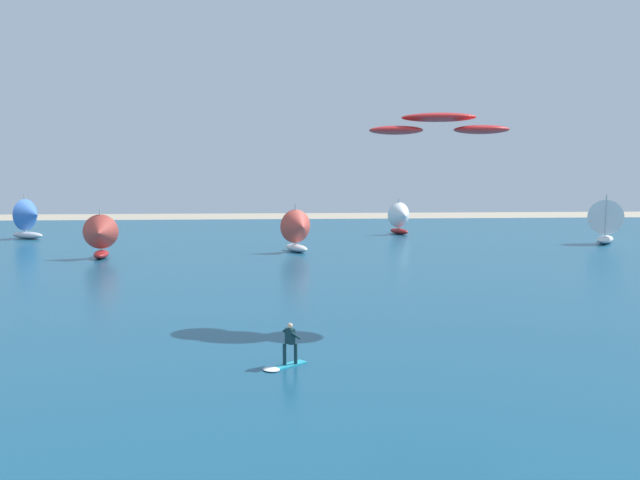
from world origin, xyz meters
The scene contains 8 objects.
ocean centered at (0.00, 49.85, 0.05)m, with size 160.00×90.00×0.10m, color navy.
kitesurfer centered at (-2.00, 18.03, 0.70)m, with size 1.85×1.70×1.67m.
kite centered at (5.97, 26.92, 9.90)m, with size 7.38×3.69×1.07m.
sailboat_mid_right centered at (-17.09, 50.45, 2.02)m, with size 3.13×3.65×4.18m.
sailboat_trailing centered at (31.77, 59.37, 2.39)m, with size 4.24×4.50×5.01m.
sailboat_mid_left centered at (12.44, 69.75, 2.01)m, with size 3.30×3.70×4.16m.
sailboat_center_horizon centered at (-28.70, 67.51, 2.33)m, with size 4.35×3.88×4.86m.
sailboat_far_right centered at (-0.13, 53.71, 2.09)m, with size 3.47×3.87×4.35m.
Camera 1 is at (-2.48, -7.19, 7.65)m, focal length 37.74 mm.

